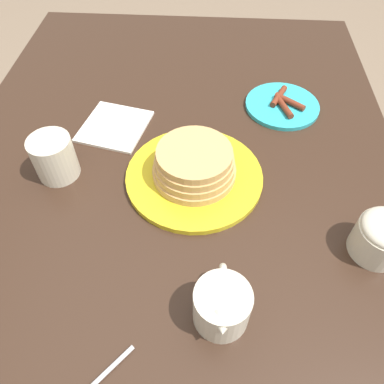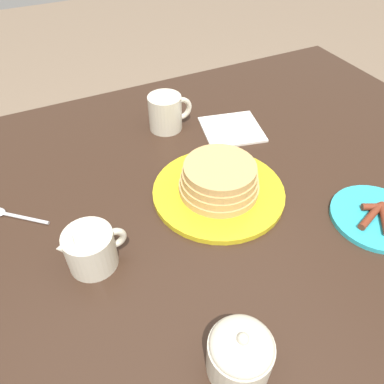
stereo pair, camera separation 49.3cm
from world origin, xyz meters
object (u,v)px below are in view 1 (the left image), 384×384
Objects in this scene: pancake_plate at (194,168)px; side_plate_bacon at (282,105)px; creamer_pitcher at (222,306)px; napkin at (115,126)px; coffee_mug at (55,156)px; sugar_bowl at (382,236)px.

pancake_plate reaches higher than side_plate_bacon.
side_plate_bacon is at bearing -14.96° from creamer_pitcher.
napkin is (0.14, 0.19, -0.03)m from pancake_plate.
side_plate_bacon is 0.53m from creamer_pitcher.
sugar_bowl is (-0.14, -0.59, -0.00)m from coffee_mug.
sugar_bowl is at bearing -119.52° from napkin.
coffee_mug reaches higher than creamer_pitcher.
creamer_pitcher is at bearing 165.04° from side_plate_bacon.
coffee_mug is 0.67× the size of napkin.
creamer_pitcher is at bearing -130.32° from coffee_mug.
sugar_bowl is at bearing -162.38° from side_plate_bacon.
pancake_plate is 0.27m from coffee_mug.
creamer_pitcher is at bearing -168.46° from pancake_plate.
coffee_mug reaches higher than pancake_plate.
pancake_plate is 2.95× the size of sugar_bowl.
side_plate_bacon is at bearing -75.75° from napkin.
napkin is (0.42, 0.24, -0.04)m from creamer_pitcher.
creamer_pitcher reaches higher than napkin.
coffee_mug is 0.60m from sugar_bowl.
creamer_pitcher is (-0.28, -0.06, 0.01)m from pancake_plate.
coffee_mug is (-0.24, 0.47, 0.04)m from side_plate_bacon.
sugar_bowl reaches higher than pancake_plate.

